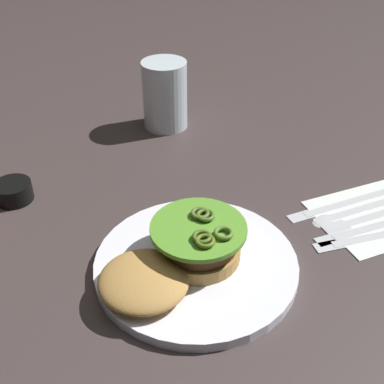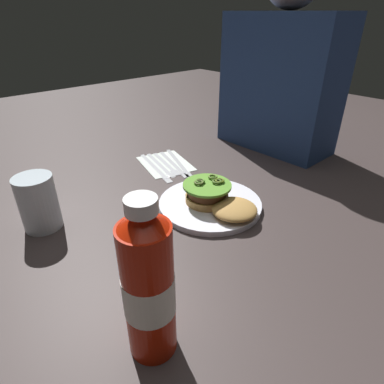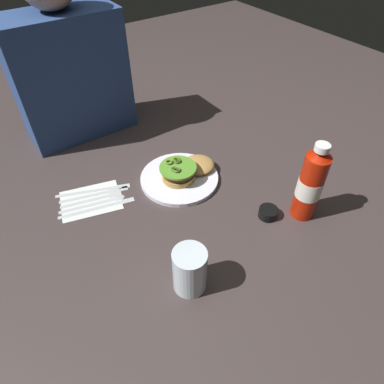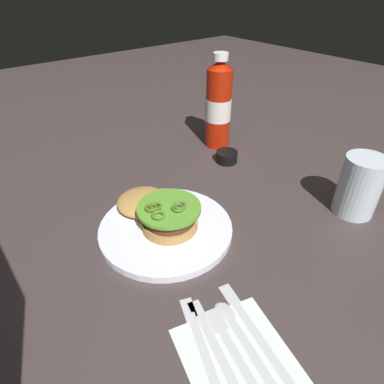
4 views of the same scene
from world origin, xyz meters
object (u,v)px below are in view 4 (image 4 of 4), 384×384
Objects in this scene: fork_utensil at (236,354)px; butter_knife at (220,355)px; burger_sandwich at (159,211)px; spoon_utensil at (245,341)px; condiment_cup at (227,157)px; steak_knife at (207,359)px; water_glass at (360,186)px; table_knife at (259,336)px; ketchup_bottle at (218,106)px; dinner_plate at (166,228)px; napkin at (244,369)px.

fork_utensil is 0.02m from butter_knife.
burger_sandwich is 0.27m from spoon_utensil.
butter_knife is at bearing 134.83° from condiment_cup.
spoon_utensil is 0.89× the size of steak_knife.
water_glass is at bearing -81.21° from spoon_utensil.
butter_knife is (0.01, 0.06, 0.00)m from table_knife.
ketchup_bottle is 0.61m from fork_utensil.
spoon_utensil is at bearing 169.02° from dinner_plate.
fork_utensil reaches higher than napkin.
water_glass reaches higher than condiment_cup.
water_glass is 0.43m from steak_knife.
ketchup_bottle is 0.61m from butter_knife.
fork_utensil is (-0.25, 0.07, -0.00)m from dinner_plate.
water_glass is 0.64× the size of spoon_utensil.
burger_sandwich is 0.89× the size of steak_knife.
table_knife is at bearing 100.43° from water_glass.
burger_sandwich reaches higher than fork_utensil.
dinner_plate is 1.37× the size of fork_utensil.
fork_utensil is (-0.37, 0.34, -0.01)m from condiment_cup.
butter_knife is at bearing 21.18° from napkin.
dinner_plate is 0.25m from spoon_utensil.
condiment_cup is 0.52m from napkin.
burger_sandwich is 0.79× the size of ketchup_bottle.
ketchup_bottle reaches higher than steak_knife.
ketchup_bottle reaches higher than condiment_cup.
water_glass is at bearing -170.16° from condiment_cup.
table_knife is (-0.37, 0.30, -0.01)m from condiment_cup.
spoon_utensil is (-0.27, 0.05, -0.03)m from burger_sandwich.
water_glass reaches higher than dinner_plate.
dinner_plate is 0.25m from table_knife.
table_knife is 0.04m from fork_utensil.
condiment_cup is at bearing 9.84° from water_glass.
napkin is 0.79× the size of table_knife.
spoon_utensil reaches higher than napkin.
burger_sandwich reaches higher than steak_knife.
ketchup_bottle reaches higher than dinner_plate.
burger_sandwich is 0.28m from steak_knife.
fork_utensil is (-0.46, 0.39, -0.11)m from ketchup_bottle.
burger_sandwich is 0.37m from ketchup_bottle.
butter_knife is 0.02m from steak_knife.
condiment_cup is 0.51m from steak_knife.
table_knife is at bearing -112.27° from spoon_utensil.
spoon_utensil is (-0.45, 0.37, -0.11)m from ketchup_bottle.
dinner_plate is at bearing -15.51° from fork_utensil.
ketchup_bottle is at bearing -57.16° from dinner_plate.
steak_knife is at bearing 136.04° from ketchup_bottle.
burger_sandwich is 0.28m from fork_utensil.
burger_sandwich is at bearing 109.61° from condiment_cup.
ketchup_bottle is at bearing -39.19° from spoon_utensil.
ketchup_bottle is at bearing -28.37° from condiment_cup.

